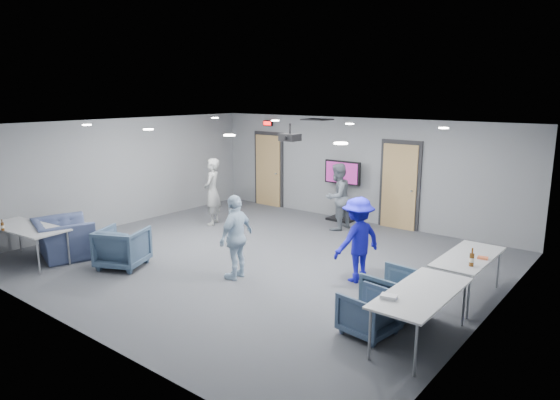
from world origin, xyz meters
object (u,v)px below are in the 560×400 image
Objects in this scene: chair_front_a at (123,247)px; tv_stand at (342,187)px; table_right_b at (422,295)px; chair_right_b at (393,293)px; bottle_front at (3,226)px; projector at (290,137)px; bottle_right at (472,260)px; table_right_a at (469,259)px; person_d at (358,240)px; person_c at (236,237)px; chair_front_b at (63,238)px; chair_right_c at (368,313)px; person_b at (337,197)px; table_front_left at (26,229)px; person_a at (212,192)px.

tv_stand is at bearing -128.46° from chair_front_a.
tv_stand is at bearing 40.67° from table_right_b.
tv_stand is at bearing -135.44° from chair_right_b.
tv_stand reaches higher than chair_front_a.
projector reaches higher than bottle_front.
table_right_a is at bearing 111.80° from bottle_right.
person_c is at bearing -37.88° from person_d.
chair_right_b is 5.83m from tv_stand.
table_right_b is 4.72× the size of projector.
table_right_a is at bearing -35.91° from tv_stand.
chair_front_b is 0.76× the size of tv_stand.
person_c is 3.98m from table_right_a.
person_d is at bearing -175.53° from chair_front_a.
person_d is 2.09m from chair_right_c.
person_c is 5.41× the size of bottle_right.
bottle_front is at bearing -24.77° from person_b.
table_right_a is 0.93× the size of table_right_b.
chair_right_b is 0.90m from table_right_b.
bottle_front is at bearing -63.44° from chair_right_b.
table_right_b is (7.22, 1.12, 0.30)m from chair_front_b.
person_b is 2.36× the size of chair_right_c.
table_front_left is (-5.66, -3.18, -0.08)m from person_d.
table_right_a is (5.74, 2.62, 0.29)m from chair_front_a.
table_right_b is at bearing 48.05° from person_b.
tv_stand is (-0.72, 4.80, 0.12)m from person_c.
table_front_left is at bearing 83.19° from bottle_front.
chair_right_b is 0.65× the size of chair_front_b.
table_right_b is (3.94, -4.18, -0.14)m from person_b.
person_b reaches higher than chair_right_b.
person_b is 6.88m from table_front_left.
bottle_right reaches higher than chair_right_c.
person_b reaches higher than bottle_right.
person_d is 3.93× the size of projector.
bottle_front is at bearing -40.27° from person_d.
person_b is 0.85× the size of table_front_left.
chair_right_c is at bearing -35.64° from projector.
person_d is 6.49m from table_front_left.
bottle_front is at bearing -126.19° from projector.
chair_right_b is at bearing -147.63° from chair_front_b.
bottle_front is 7.85m from tv_stand.
table_right_b is 0.95× the size of table_front_left.
person_a is 0.88× the size of table_front_left.
tv_stand is at bearing 98.40° from projector.
tv_stand is at bearing -137.37° from chair_right_c.
projector is (1.73, 3.07, 2.01)m from chair_front_a.
table_right_a reaches higher than chair_right_b.
chair_front_b is 6.82m from tv_stand.
projector is at bearing 56.04° from person_a.
bottle_front is 0.58× the size of projector.
table_right_b is 7.82m from bottle_front.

